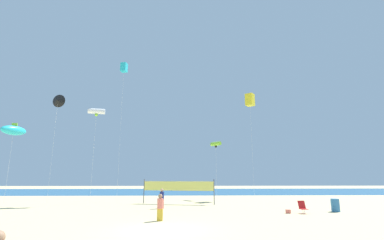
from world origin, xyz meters
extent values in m
plane|color=#D1BC89|center=(0.00, 0.00, 0.00)|extent=(120.00, 120.00, 0.00)
cube|color=#28608C|center=(0.00, 34.08, 0.00)|extent=(120.00, 20.00, 0.01)
cube|color=#EA7260|center=(-0.76, 9.19, 0.37)|extent=(0.36, 0.21, 0.75)
cylinder|color=navy|center=(-0.76, 9.19, 1.06)|extent=(0.38, 0.38, 0.62)
sphere|color=tan|center=(-0.76, 9.19, 1.50)|extent=(0.28, 0.28, 0.28)
cube|color=gold|center=(-0.33, 2.84, 0.37)|extent=(0.35, 0.21, 0.73)
cylinder|color=#EA7260|center=(-0.33, 2.84, 1.03)|extent=(0.37, 0.37, 0.60)
sphere|color=#997051|center=(-0.33, 2.84, 1.47)|extent=(0.27, 0.27, 0.27)
cube|color=red|center=(10.00, 5.77, 0.32)|extent=(0.52, 0.48, 0.03)
cube|color=red|center=(10.00, 6.06, 0.60)|extent=(0.52, 0.23, 0.57)
cylinder|color=silver|center=(10.00, 5.63, 0.16)|extent=(0.03, 0.03, 0.32)
cylinder|color=silver|center=(10.00, 5.92, 0.16)|extent=(0.03, 0.03, 0.32)
cylinder|color=teal|center=(12.93, 6.74, 0.48)|extent=(0.62, 0.62, 0.97)
cylinder|color=#4C4C51|center=(-2.93, 13.49, 1.20)|extent=(0.08, 0.08, 2.40)
cylinder|color=#4C4C51|center=(4.06, 12.06, 1.20)|extent=(0.08, 0.08, 2.40)
cube|color=#EAE566|center=(0.56, 12.77, 1.73)|extent=(6.99, 1.45, 0.90)
cube|color=#EA7260|center=(8.89, 5.94, 0.14)|extent=(0.34, 0.17, 0.27)
cylinder|color=silver|center=(9.71, 18.84, 6.24)|extent=(0.01, 0.01, 12.48)
cube|color=yellow|center=(9.71, 18.84, 12.48)|extent=(1.38, 1.38, 1.58)
cylinder|color=silver|center=(5.09, 18.67, 3.33)|extent=(0.01, 0.01, 6.66)
cylinder|color=#8CD833|center=(5.09, 18.67, 6.66)|extent=(1.32, 1.49, 0.48)
sphere|color=black|center=(5.09, 18.67, 6.32)|extent=(0.29, 0.29, 0.29)
cylinder|color=silver|center=(-8.22, 13.21, 4.73)|extent=(0.01, 0.01, 9.45)
cylinder|color=white|center=(-8.22, 13.21, 9.45)|extent=(1.80, 0.95, 0.57)
sphere|color=#8CD833|center=(-8.22, 13.21, 9.07)|extent=(0.34, 0.34, 0.34)
cylinder|color=silver|center=(-6.10, 15.36, 7.67)|extent=(0.01, 0.01, 15.35)
cube|color=#26BFCC|center=(-6.10, 15.36, 15.35)|extent=(0.79, 0.79, 1.06)
cylinder|color=silver|center=(-13.39, 8.20, 3.26)|extent=(0.01, 0.01, 6.51)
ellipsoid|color=#26BFCC|center=(-13.39, 8.20, 6.51)|extent=(1.50, 2.50, 0.91)
cube|color=#8CD833|center=(-13.39, 8.20, 6.86)|extent=(0.47, 0.06, 0.58)
cylinder|color=silver|center=(-12.30, 13.00, 5.27)|extent=(0.01, 0.01, 10.55)
cone|color=black|center=(-12.30, 13.00, 10.55)|extent=(1.43, 0.55, 1.39)
camera|label=1|loc=(1.17, -14.58, 2.74)|focal=24.93mm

